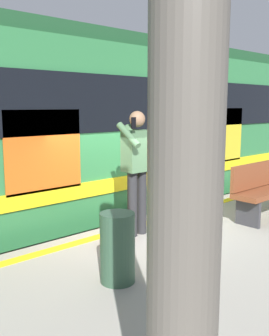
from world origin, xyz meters
The scene contains 11 objects.
ground_plane centered at (0.00, 0.00, 0.00)m, with size 23.49×23.49×0.00m, color #4C4742.
platform centered at (0.00, 2.17, 0.56)m, with size 13.11×4.34×1.11m, color #9E998E.
safety_line centered at (0.00, 0.30, 1.12)m, with size 12.85×0.16×0.01m, color yellow.
track_rail_near centered at (0.00, -1.11, 0.08)m, with size 17.04×0.08×0.16m, color slate.
track_rail_far centered at (0.00, -2.55, 0.08)m, with size 17.04×0.08×0.16m, color slate.
train_carriage centered at (-0.94, -1.82, 2.54)m, with size 12.67×2.80×4.00m.
passenger centered at (0.42, 0.57, 2.14)m, with size 0.57×0.55×1.74m.
handbag centered at (0.77, 0.56, 1.27)m, with size 0.35×0.32×0.35m.
station_column centered at (2.67, 3.33, 2.85)m, with size 0.35×0.35×3.48m, color #59544C.
bench centered at (-1.78, 1.37, 1.61)m, with size 1.73×0.44×0.90m.
trash_bin centered at (1.58, 1.53, 1.48)m, with size 0.36×0.36×0.73m, color #2D4C38.
Camera 1 is at (4.00, 4.44, 2.92)m, focal length 41.30 mm.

